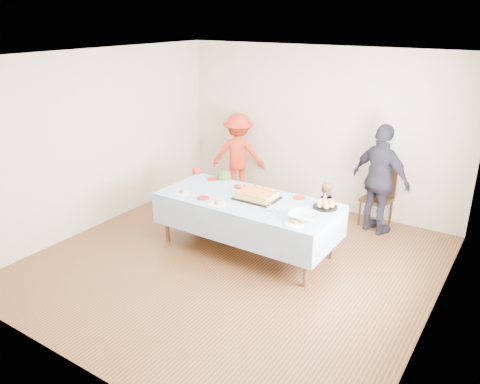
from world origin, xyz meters
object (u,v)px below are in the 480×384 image
(birthday_cake, at_px, (257,195))
(dining_chair, at_px, (380,193))
(party_table, at_px, (247,203))
(adult_left, at_px, (238,154))

(birthday_cake, bearing_deg, dining_chair, 57.35)
(party_table, distance_m, adult_left, 2.27)
(party_table, height_order, dining_chair, dining_chair)
(birthday_cake, xyz_separation_m, adult_left, (-1.45, 1.73, -0.08))
(birthday_cake, relative_size, adult_left, 0.38)
(birthday_cake, relative_size, dining_chair, 0.61)
(dining_chair, height_order, adult_left, adult_left)
(birthday_cake, height_order, dining_chair, dining_chair)
(adult_left, bearing_deg, party_table, 102.39)
(adult_left, bearing_deg, dining_chair, 157.62)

